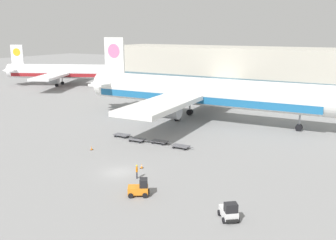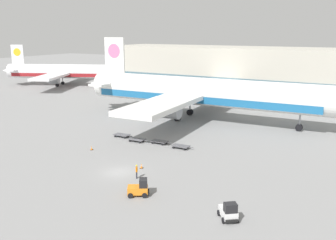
{
  "view_description": "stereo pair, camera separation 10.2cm",
  "coord_description": "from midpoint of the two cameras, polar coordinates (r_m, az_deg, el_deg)",
  "views": [
    {
      "loc": [
        28.8,
        -37.86,
        18.46
      ],
      "look_at": [
        -0.87,
        14.85,
        4.0
      ],
      "focal_mm": 40.0,
      "sensor_mm": 36.0,
      "label": 1
    },
    {
      "loc": [
        28.89,
        -37.81,
        18.46
      ],
      "look_at": [
        -0.87,
        14.85,
        4.0
      ],
      "focal_mm": 40.0,
      "sensor_mm": 36.0,
      "label": 2
    }
  ],
  "objects": [
    {
      "name": "baggage_dolly_lead",
      "position": [
        67.17,
        -7.1,
        -2.27
      ],
      "size": [
        3.72,
        1.57,
        0.48
      ],
      "rotation": [
        0.0,
        0.0,
        0.03
      ],
      "color": "#56565B",
      "rests_on": "ground_plane"
    },
    {
      "name": "baggage_tug_mid",
      "position": [
        38.9,
        9.22,
        -13.61
      ],
      "size": [
        2.65,
        2.79,
        2.0
      ],
      "rotation": [
        0.0,
        0.0,
        -0.91
      ],
      "color": "silver",
      "rests_on": "ground_plane"
    },
    {
      "name": "baggage_dolly_third",
      "position": [
        62.82,
        -1.36,
        -3.28
      ],
      "size": [
        3.72,
        1.57,
        0.48
      ],
      "rotation": [
        0.0,
        0.0,
        0.03
      ],
      "color": "#56565B",
      "rests_on": "ground_plane"
    },
    {
      "name": "baggage_tug_foreground",
      "position": [
        43.68,
        -4.43,
        -10.33
      ],
      "size": [
        2.82,
        2.56,
        2.0
      ],
      "rotation": [
        0.0,
        0.0,
        0.55
      ],
      "color": "orange",
      "rests_on": "ground_plane"
    },
    {
      "name": "terminal_building",
      "position": [
        107.63,
        14.12,
        6.92
      ],
      "size": [
        90.0,
        18.2,
        14.0
      ],
      "color": "#BCB7A8",
      "rests_on": "ground_plane"
    },
    {
      "name": "airplane_main",
      "position": [
        78.93,
        4.65,
        4.2
      ],
      "size": [
        58.1,
        48.31,
        17.0
      ],
      "rotation": [
        0.0,
        0.0,
        0.04
      ],
      "color": "white",
      "rests_on": "ground_plane"
    },
    {
      "name": "ground_plane",
      "position": [
        51.03,
        -7.48,
        -7.88
      ],
      "size": [
        400.0,
        400.0,
        0.0
      ],
      "primitive_type": "plane",
      "color": "gray"
    },
    {
      "name": "baggage_dolly_second",
      "position": [
        64.15,
        -4.83,
        -2.96
      ],
      "size": [
        3.72,
        1.57,
        0.48
      ],
      "rotation": [
        0.0,
        0.0,
        0.03
      ],
      "color": "#56565B",
      "rests_on": "ground_plane"
    },
    {
      "name": "ground_crew_near",
      "position": [
        48.38,
        -4.84,
        -7.65
      ],
      "size": [
        0.36,
        0.52,
        1.83
      ],
      "rotation": [
        0.0,
        0.0,
        2.05
      ],
      "color": "black",
      "rests_on": "ground_plane"
    },
    {
      "name": "traffic_cone_near",
      "position": [
        60.78,
        -11.62,
        -4.21
      ],
      "size": [
        0.4,
        0.4,
        0.64
      ],
      "color": "black",
      "rests_on": "ground_plane"
    },
    {
      "name": "baggage_dolly_trail",
      "position": [
        60.32,
        1.91,
        -3.99
      ],
      "size": [
        3.72,
        1.57,
        0.48
      ],
      "rotation": [
        0.0,
        0.0,
        0.03
      ],
      "color": "#56565B",
      "rests_on": "ground_plane"
    },
    {
      "name": "traffic_cone_far",
      "position": [
        51.94,
        -4.1,
        -7.03
      ],
      "size": [
        0.4,
        0.4,
        0.65
      ],
      "color": "black",
      "rests_on": "ground_plane"
    },
    {
      "name": "airplane_distant",
      "position": [
        133.61,
        -15.23,
        7.09
      ],
      "size": [
        44.24,
        38.32,
        13.83
      ],
      "rotation": [
        0.0,
        0.0,
        0.42
      ],
      "color": "white",
      "rests_on": "ground_plane"
    }
  ]
}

